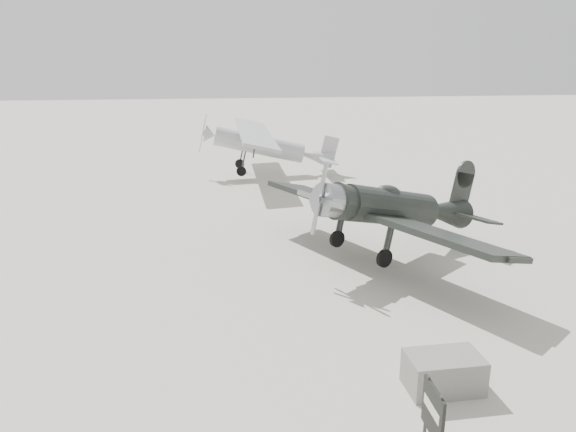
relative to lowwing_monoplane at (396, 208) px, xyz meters
name	(u,v)px	position (x,y,z in m)	size (l,w,h in m)	color
ground	(329,288)	(-3.01, -2.56, -1.95)	(160.00, 160.00, 0.00)	#AFAD9B
lowwing_monoplane	(396,208)	(0.00, 0.00, 0.00)	(8.89, 10.93, 3.68)	black
highwing_monoplane	(265,142)	(-3.60, 15.50, 0.19)	(8.54, 11.93, 3.42)	#A5A8AA
equipment_block	(443,372)	(-1.51, -8.62, -1.52)	(1.72, 1.07, 0.86)	slate
sign_board	(433,412)	(-2.58, -10.63, -1.07)	(0.09, 1.02, 1.47)	#333333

